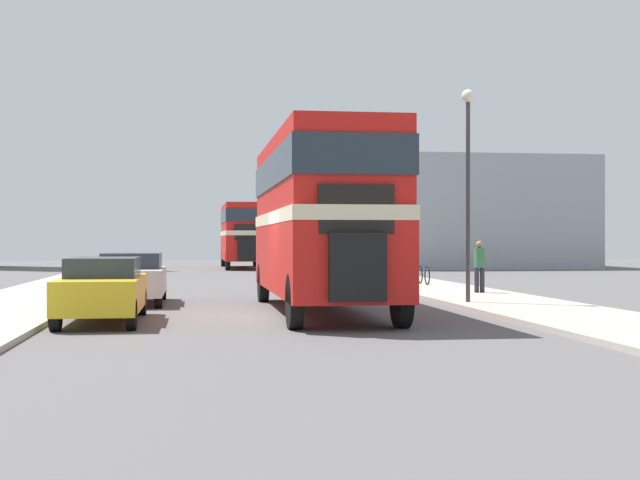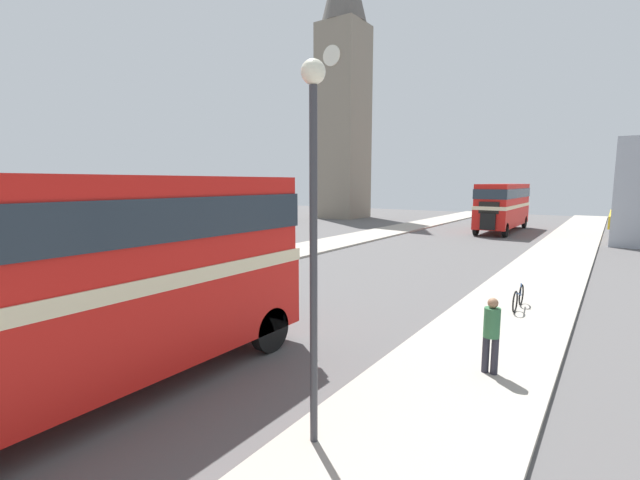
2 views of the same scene
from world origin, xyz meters
name	(u,v)px [view 1 (image 1 of 2)]	position (x,y,z in m)	size (l,w,h in m)	color
ground_plane	(275,316)	(0.00, 0.00, 0.00)	(120.00, 120.00, 0.00)	#565454
sidewalk_right	(544,311)	(6.75, 0.00, 0.06)	(3.50, 120.00, 0.12)	#A8A093
double_decker_bus	(320,209)	(1.23, 0.99, 2.60)	(2.54, 10.39, 4.36)	red
bus_distant	(242,230)	(1.23, 36.60, 2.46)	(2.52, 10.28, 4.10)	red
car_parked_near	(103,289)	(-3.92, -1.02, 0.75)	(1.68, 4.59, 1.44)	gold
car_parked_mid	(132,277)	(-3.68, 4.71, 0.76)	(1.83, 4.39, 1.45)	silver
pedestrian_walking	(479,263)	(7.27, 6.65, 1.07)	(0.34, 0.34, 1.68)	#282833
bicycle_on_pavement	(424,275)	(6.86, 12.17, 0.48)	(0.05, 1.76, 0.78)	black
street_lamp	(468,163)	(5.56, 2.48, 3.96)	(0.36, 0.36, 5.86)	#38383D
shop_building_block	(469,214)	(16.20, 35.76, 3.57)	(14.51, 9.58, 7.15)	#999EA8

